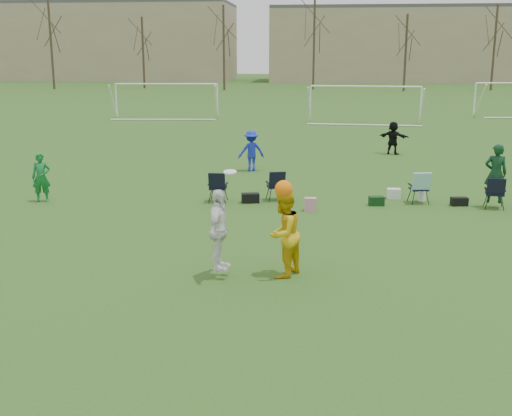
# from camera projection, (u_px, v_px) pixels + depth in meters

# --- Properties ---
(ground) EXTENTS (260.00, 260.00, 0.00)m
(ground) POSITION_uv_depth(u_px,v_px,m) (261.00, 293.00, 12.62)
(ground) COLOR #2F551A
(ground) RESTS_ON ground
(fielder_green_near) EXTENTS (0.65, 0.51, 1.57)m
(fielder_green_near) POSITION_uv_depth(u_px,v_px,m) (41.00, 177.00, 20.17)
(fielder_green_near) COLOR #13702E
(fielder_green_near) RESTS_ON ground
(fielder_blue) EXTENTS (1.19, 0.94, 1.62)m
(fielder_blue) POSITION_uv_depth(u_px,v_px,m) (251.00, 151.00, 25.42)
(fielder_blue) COLOR #1728B3
(fielder_blue) RESTS_ON ground
(fielder_black) EXTENTS (1.46, 1.02, 1.52)m
(fielder_black) POSITION_uv_depth(u_px,v_px,m) (393.00, 138.00, 29.63)
(fielder_black) COLOR black
(fielder_black) RESTS_ON ground
(center_contest) EXTENTS (2.10, 1.33, 2.29)m
(center_contest) POSITION_uv_depth(u_px,v_px,m) (259.00, 231.00, 13.34)
(center_contest) COLOR white
(center_contest) RESTS_ON ground
(sideline_setup) EXTENTS (9.14, 2.23, 1.95)m
(sideline_setup) POSITION_uv_depth(u_px,v_px,m) (385.00, 186.00, 19.87)
(sideline_setup) COLOR #0E341A
(sideline_setup) RESTS_ON ground
(goal_left) EXTENTS (7.39, 0.76, 2.46)m
(goal_left) POSITION_uv_depth(u_px,v_px,m) (166.00, 91.00, 46.01)
(goal_left) COLOR white
(goal_left) RESTS_ON ground
(goal_mid) EXTENTS (7.40, 0.63, 2.46)m
(goal_mid) POSITION_uv_depth(u_px,v_px,m) (365.00, 94.00, 42.70)
(goal_mid) COLOR white
(goal_mid) RESTS_ON ground
(tree_line) EXTENTS (110.28, 3.28, 11.40)m
(tree_line) POSITION_uv_depth(u_px,v_px,m) (316.00, 48.00, 78.91)
(tree_line) COLOR #382B21
(tree_line) RESTS_ON ground
(building_row) EXTENTS (126.00, 16.00, 13.00)m
(building_row) POSITION_uv_depth(u_px,v_px,m) (358.00, 43.00, 103.34)
(building_row) COLOR tan
(building_row) RESTS_ON ground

